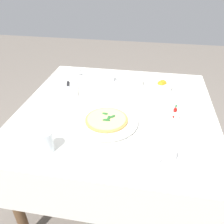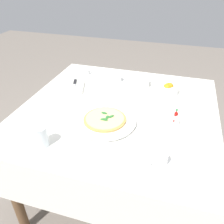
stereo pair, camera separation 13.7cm
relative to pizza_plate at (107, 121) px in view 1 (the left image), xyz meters
The scene contains 15 objects.
ground_plane 0.77m from the pizza_plate, 169.83° to the left, with size 8.00×8.00×0.00m, color slate.
dining_table 0.22m from the pizza_plate, 169.83° to the left, with size 1.18×1.18×0.74m.
pizza_plate is the anchor object (origin of this frame).
pizza 0.01m from the pizza_plate, 136.62° to the left, with size 0.24×0.24×0.02m.
coffee_cup_far_left 0.54m from the pizza_plate, behind, with size 0.13×0.13×0.07m.
coffee_cup_near_left 0.40m from the pizza_plate, 54.75° to the left, with size 0.13×0.13×0.06m.
coffee_cup_center_back 0.69m from the pizza_plate, 148.28° to the right, with size 0.13×0.13×0.06m.
water_glass_back_corner 0.36m from the pizza_plate, 41.00° to the right, with size 0.07×0.07×0.11m.
napkin_folded 0.48m from the pizza_plate, 135.02° to the right, with size 0.25×0.19×0.02m.
dinner_knife 0.48m from the pizza_plate, 134.87° to the right, with size 0.19×0.08×0.01m.
citrus_bowl 0.56m from the pizza_plate, 147.56° to the left, with size 0.15×0.15×0.07m.
hot_sauce_bottle 0.40m from the pizza_plate, 108.35° to the left, with size 0.02×0.02×0.08m.
salt_shaker 0.40m from the pizza_plate, 104.07° to the left, with size 0.03×0.03×0.06m.
pepper_shaker 0.40m from the pizza_plate, 112.65° to the left, with size 0.03×0.03×0.06m.
menu_card 0.55m from the pizza_plate, 163.78° to the left, with size 0.09×0.02×0.06m.
Camera 1 is at (1.22, 0.18, 1.51)m, focal length 37.51 mm.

